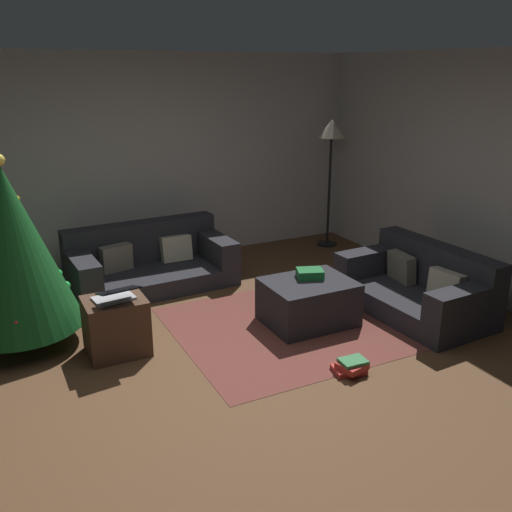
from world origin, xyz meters
The scene contains 13 objects.
ground_plane centered at (0.00, 0.00, 0.00)m, with size 6.40×6.40×0.00m, color brown.
rear_partition centered at (0.00, 3.14, 1.30)m, with size 6.40×0.12×2.60m, color #BCB7B2.
couch_left centered at (-0.04, 2.26, 0.26)m, with size 1.86×1.03×0.69m.
couch_right centered at (2.24, 0.25, 0.26)m, with size 0.95×1.60×0.68m.
ottoman centered at (1.06, 0.52, 0.22)m, with size 0.84×0.67×0.44m, color #26262B.
gift_box centered at (1.12, 0.60, 0.48)m, with size 0.25×0.20×0.09m, color #19662D.
tv_remote centered at (1.07, 0.63, 0.45)m, with size 0.05×0.16×0.02m, color black.
christmas_tree centered at (-1.50, 1.30, 0.92)m, with size 1.09×1.09×1.74m.
side_table centered at (-0.78, 0.75, 0.26)m, with size 0.52×0.44×0.51m, color #4C3323.
laptop centered at (-0.77, 0.70, 0.57)m, with size 0.38×0.41×0.17m.
book_stack centered at (0.86, -0.48, 0.06)m, with size 0.29×0.27×0.13m.
corner_lamp centered at (2.67, 2.59, 1.49)m, with size 0.36×0.36×1.75m.
area_rug centered at (1.06, 0.52, 0.00)m, with size 2.60×2.00×0.01m, color brown.
Camera 1 is at (-1.69, -3.80, 2.42)m, focal length 39.44 mm.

